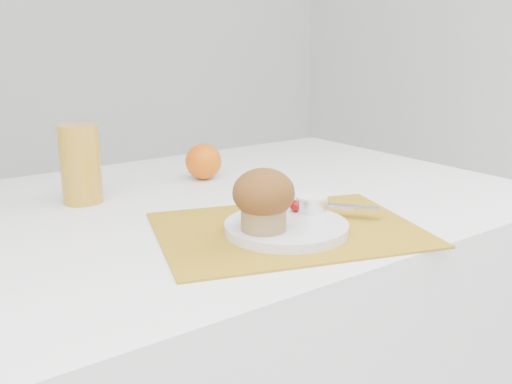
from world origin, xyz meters
TOP-DOWN VIEW (x-y plane):
  - table at (0.00, 0.05)m, footprint 1.20×0.80m
  - placemat at (0.01, -0.16)m, footprint 0.48×0.41m
  - plate at (-0.00, -0.18)m, footprint 0.21×0.21m
  - ramekin at (0.07, -0.15)m, footprint 0.06×0.06m
  - cream at (0.07, -0.15)m, footprint 0.06×0.06m
  - raspberry_near at (0.02, -0.12)m, footprint 0.02×0.02m
  - raspberry_far at (0.04, -0.14)m, footprint 0.02×0.02m
  - butter_knife at (0.09, -0.14)m, footprint 0.14×0.18m
  - orange at (0.07, 0.20)m, footprint 0.08×0.08m
  - juice_glass at (-0.20, 0.18)m, footprint 0.09×0.09m
  - muffin at (-0.05, -0.18)m, footprint 0.09×0.09m

SIDE VIEW (x-z plane):
  - table at x=0.00m, z-range 0.00..0.75m
  - placemat at x=0.01m, z-range 0.75..0.75m
  - plate at x=0.00m, z-range 0.75..0.77m
  - butter_knife at x=0.09m, z-range 0.77..0.77m
  - raspberry_near at x=0.02m, z-range 0.77..0.79m
  - raspberry_far at x=0.04m, z-range 0.77..0.79m
  - ramekin at x=0.07m, z-range 0.77..0.79m
  - orange at x=0.07m, z-range 0.75..0.83m
  - cream at x=0.07m, z-range 0.79..0.79m
  - muffin at x=-0.05m, z-range 0.77..0.86m
  - juice_glass at x=-0.20m, z-range 0.75..0.89m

